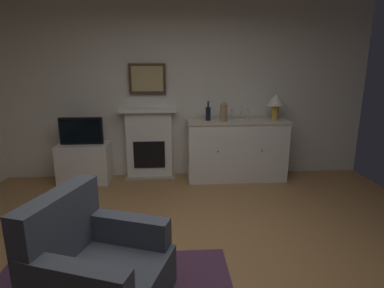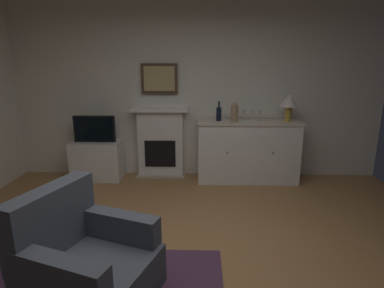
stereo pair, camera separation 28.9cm
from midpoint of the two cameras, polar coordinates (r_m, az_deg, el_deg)
name	(u,v)px [view 2 (the right image)]	position (r m, az deg, el deg)	size (l,w,h in m)	color
ground_plane	(191,280)	(3.02, 2.75, -23.09)	(5.75, 5.28, 0.10)	#9E7042
wall_rear	(196,82)	(5.01, 2.39, 10.94)	(5.75, 0.06, 2.96)	silver
fireplace_unit	(161,143)	(5.05, -3.99, 0.24)	(0.87, 0.30, 1.10)	white
framed_picture	(159,79)	(4.95, -4.15, 11.54)	(0.55, 0.04, 0.45)	#473323
sideboard_cabinet	(248,151)	(4.96, 11.53, -1.29)	(1.53, 0.49, 0.93)	white
table_lamp	(289,103)	(4.94, 18.52, 7.01)	(0.26, 0.26, 0.40)	#B79338
wine_bottle	(219,114)	(4.80, 6.52, 5.38)	(0.08, 0.08, 0.29)	black
wine_glass_left	(244,113)	(4.84, 10.97, 5.45)	(0.07, 0.07, 0.16)	silver
wine_glass_center	(252,114)	(4.79, 12.40, 5.30)	(0.07, 0.07, 0.16)	silver
wine_glass_right	(259,113)	(4.85, 13.61, 5.33)	(0.07, 0.07, 0.16)	silver
vase_decorative	(234,112)	(4.75, 9.32, 5.58)	(0.11, 0.11, 0.28)	#9E7F5B
tv_cabinet	(97,160)	(5.15, -14.99, -2.81)	(0.75, 0.42, 0.60)	white
tv_set	(94,129)	(5.01, -15.43, 2.59)	(0.62, 0.07, 0.40)	black
armchair	(85,263)	(2.54, -15.33, -19.80)	(1.02, 0.99, 0.92)	#474C56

